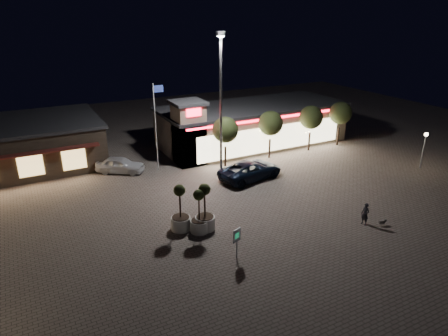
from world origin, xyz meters
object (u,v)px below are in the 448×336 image
pickup_truck (251,170)px  valet_sign (237,238)px  planter_mid (205,215)px  white_sedan (120,165)px  planter_left (181,216)px  pedestrian (365,214)px

pickup_truck → valet_sign: (-7.03, -10.02, 0.55)m
valet_sign → pickup_truck: bearing=55.0°
planter_mid → white_sedan: bearing=101.2°
pickup_truck → planter_left: (-8.72, -5.35, 0.20)m
white_sedan → valet_sign: size_ratio=2.23×
white_sedan → planter_left: size_ratio=1.33×
pickup_truck → planter_mid: 9.45m
pickup_truck → white_sedan: size_ratio=1.35×
pickup_truck → planter_mid: (-7.25, -6.05, 0.21)m
pedestrian → planter_left: size_ratio=0.48×
pickup_truck → planter_left: planter_left is taller
white_sedan → valet_sign: bearing=-136.7°
pickup_truck → planter_mid: size_ratio=1.77×
planter_left → planter_mid: bearing=-25.6°
planter_left → planter_mid: planter_mid is taller
valet_sign → white_sedan: bearing=99.4°
pedestrian → pickup_truck: bearing=-171.8°
pedestrian → planter_left: 12.65m
pickup_truck → valet_sign: 12.26m
planter_mid → valet_sign: planter_mid is taller
white_sedan → planter_left: (1.07, -12.09, 0.27)m
pickup_truck → pedestrian: bearing=-175.3°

